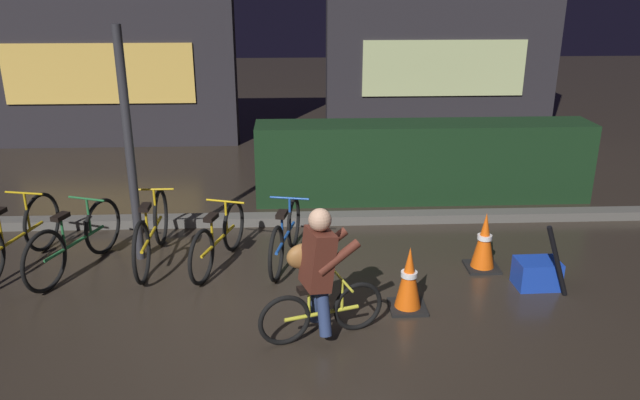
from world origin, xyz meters
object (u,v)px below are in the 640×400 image
Objects in this scene: closed_umbrella at (557,262)px; parked_bike_center_left at (152,232)px; blue_crate at (537,273)px; cyclist at (318,274)px; parked_bike_right_mid at (285,236)px; parked_bike_leftmost at (14,238)px; traffic_cone_near at (409,279)px; street_post at (129,149)px; traffic_cone_far at (484,242)px; parked_bike_center_right at (218,239)px; parked_bike_left_mid at (75,241)px.

parked_bike_center_left is at bearing -30.57° from closed_umbrella.
blue_crate is 0.35× the size of cyclist.
cyclist reaches higher than parked_bike_right_mid.
cyclist is at bearing -102.75° from parked_bike_leftmost.
parked_bike_leftmost is at bearing 165.51° from traffic_cone_near.
street_post is at bearing 155.80° from traffic_cone_near.
traffic_cone_far is at bearing 134.20° from blue_crate.
closed_umbrella reaches higher than traffic_cone_far.
cyclist is (-2.34, -0.85, 0.48)m from blue_crate.
cyclist is at bearing -2.50° from closed_umbrella.
parked_bike_center_left is 4.24m from blue_crate.
parked_bike_center_left reaches higher than traffic_cone_far.
parked_bike_left_mid is at bearing 109.13° from parked_bike_center_right.
street_post is at bearing 96.06° from parked_bike_right_mid.
parked_bike_left_mid is 4.99m from blue_crate.
parked_bike_leftmost is 2.24m from parked_bike_center_right.
street_post is 1.63m from parked_bike_leftmost.
closed_umbrella is at bearing -14.61° from street_post.
traffic_cone_far is (2.95, -0.22, 0.00)m from parked_bike_center_right.
parked_bike_leftmost is 5.68m from blue_crate.
cyclist reaches higher than parked_bike_left_mid.
cyclist is at bearing -99.96° from parked_bike_left_mid.
parked_bike_leftmost is at bearing 103.45° from parked_bike_left_mid.
parked_bike_left_mid is 4.51m from traffic_cone_far.
parked_bike_left_mid reaches higher than traffic_cone_far.
parked_bike_center_left is 4.37m from closed_umbrella.
cyclist reaches higher than parked_bike_center_left.
parked_bike_center_left is at bearing 156.01° from traffic_cone_near.
parked_bike_right_mid is 2.22m from traffic_cone_far.
parked_bike_center_right is 3.59m from closed_umbrella.
blue_crate is at bearing -11.75° from street_post.
blue_crate is at bearing -45.80° from traffic_cone_far.
parked_bike_right_mid is 3.39× the size of blue_crate.
traffic_cone_near is (2.72, -1.21, -0.04)m from parked_bike_center_left.
parked_bike_left_mid is (0.69, -0.07, -0.02)m from parked_bike_leftmost.
traffic_cone_near is (1.95, -1.07, 0.00)m from parked_bike_center_right.
parked_bike_center_left is at bearing -56.61° from parked_bike_left_mid.
parked_bike_center_left is 1.37× the size of cyclist.
street_post is 1.97m from parked_bike_right_mid.
traffic_cone_far reaches higher than blue_crate.
traffic_cone_far is at bearing 40.58° from traffic_cone_near.
parked_bike_right_mid is 1.63m from cyclist.
traffic_cone_far is (2.20, -0.27, 0.00)m from parked_bike_right_mid.
parked_bike_left_mid is 2.39× the size of traffic_cone_near.
street_post reaches higher than traffic_cone_near.
closed_umbrella is (3.47, -0.92, 0.09)m from parked_bike_center_right.
parked_bike_center_left is at bearing -27.41° from street_post.
parked_bike_center_right is at bearing 106.03° from parked_bike_right_mid.
traffic_cone_far is 1.51× the size of blue_crate.
traffic_cone_far is at bearing -95.37° from parked_bike_center_left.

